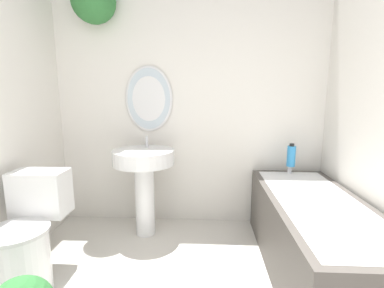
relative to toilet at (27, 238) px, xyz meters
name	(u,v)px	position (x,y,z in m)	size (l,w,h in m)	color
wall_back	(177,88)	(0.89, 1.04, 0.99)	(2.64, 0.38, 2.40)	silver
toilet	(27,238)	(0.00, 0.00, 0.00)	(0.39, 0.58, 0.73)	white
pedestal_sink	(144,172)	(0.62, 0.72, 0.25)	(0.54, 0.54, 0.88)	white
bathtub	(316,237)	(1.93, 0.20, -0.04)	(0.64, 1.55, 0.62)	#4C4742
shampoo_bottle	(291,156)	(1.93, 0.84, 0.39)	(0.07, 0.07, 0.21)	#2D84C6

